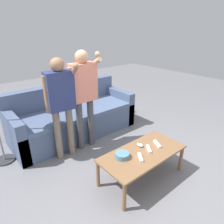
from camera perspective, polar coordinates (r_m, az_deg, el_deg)
name	(u,v)px	position (r m, az deg, el deg)	size (l,w,h in m)	color
ground_plane	(137,170)	(2.86, 7.06, -16.06)	(12.00, 12.00, 0.00)	slate
couch	(73,117)	(3.65, -10.98, -1.46)	(2.14, 0.88, 0.85)	#475675
coffee_table	(142,155)	(2.55, 8.64, -12.05)	(1.09, 0.53, 0.38)	brown
snack_bowl	(122,155)	(2.40, 2.89, -12.16)	(0.17, 0.17, 0.06)	teal
game_remote_nunchuk	(140,145)	(2.62, 7.93, -9.22)	(0.06, 0.09, 0.05)	white
player_center	(84,90)	(2.96, -8.08, 6.31)	(0.44, 0.29, 1.51)	#47474C
player_left	(61,98)	(2.77, -14.35, 3.74)	(0.42, 0.33, 1.45)	#756656
game_remote_wand_near	(157,144)	(2.69, 12.70, -8.83)	(0.10, 0.16, 0.03)	white
game_remote_wand_far	(140,157)	(2.41, 8.06, -12.60)	(0.12, 0.15, 0.03)	white
game_remote_wand_spare	(149,149)	(2.57, 10.38, -10.27)	(0.12, 0.15, 0.03)	white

